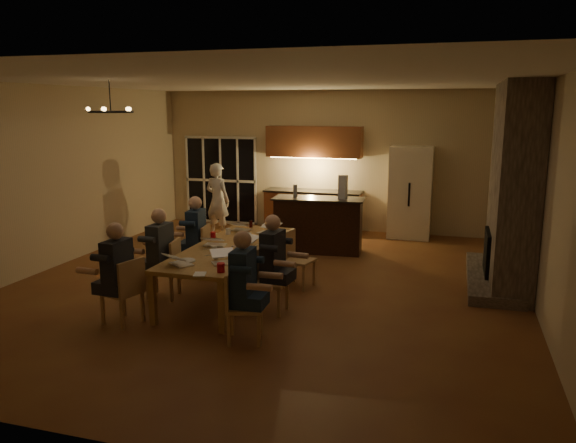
% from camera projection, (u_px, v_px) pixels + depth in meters
% --- Properties ---
extents(floor, '(9.00, 9.00, 0.00)m').
position_uv_depth(floor, '(267.00, 285.00, 9.04)').
color(floor, brown).
rests_on(floor, ground).
extents(back_wall, '(8.00, 0.04, 3.20)m').
position_uv_depth(back_wall, '(329.00, 161.00, 12.97)').
color(back_wall, tan).
rests_on(back_wall, ground).
extents(left_wall, '(0.04, 9.00, 3.20)m').
position_uv_depth(left_wall, '(50.00, 178.00, 9.86)').
color(left_wall, tan).
rests_on(left_wall, ground).
extents(right_wall, '(0.04, 9.00, 3.20)m').
position_uv_depth(right_wall, '(547.00, 199.00, 7.59)').
color(right_wall, tan).
rests_on(right_wall, ground).
extents(ceiling, '(8.00, 9.00, 0.04)m').
position_uv_depth(ceiling, '(265.00, 80.00, 8.40)').
color(ceiling, white).
rests_on(ceiling, back_wall).
extents(french_doors, '(1.86, 0.08, 2.10)m').
position_uv_depth(french_doors, '(221.00, 180.00, 13.79)').
color(french_doors, black).
rests_on(french_doors, ground).
extents(fireplace, '(0.58, 2.50, 3.20)m').
position_uv_depth(fireplace, '(513.00, 186.00, 8.81)').
color(fireplace, '#6D5F56').
rests_on(fireplace, ground).
extents(kitchenette, '(2.24, 0.68, 2.40)m').
position_uv_depth(kitchenette, '(313.00, 179.00, 12.83)').
color(kitchenette, brown).
rests_on(kitchenette, ground).
extents(refrigerator, '(0.90, 0.68, 2.00)m').
position_uv_depth(refrigerator, '(410.00, 192.00, 12.20)').
color(refrigerator, '#EEE5C7').
rests_on(refrigerator, ground).
extents(dining_table, '(1.10, 3.06, 0.75)m').
position_uv_depth(dining_table, '(231.00, 270.00, 8.57)').
color(dining_table, tan).
rests_on(dining_table, ground).
extents(bar_island, '(1.83, 0.82, 1.08)m').
position_uv_depth(bar_island, '(318.00, 225.00, 11.05)').
color(bar_island, black).
rests_on(bar_island, ground).
extents(chair_left_near, '(0.54, 0.54, 0.89)m').
position_uv_depth(chair_left_near, '(122.00, 291.00, 7.37)').
color(chair_left_near, tan).
rests_on(chair_left_near, ground).
extents(chair_left_mid, '(0.51, 0.51, 0.89)m').
position_uv_depth(chair_left_mid, '(163.00, 269.00, 8.38)').
color(chair_left_mid, tan).
rests_on(chair_left_mid, ground).
extents(chair_left_far, '(0.50, 0.50, 0.89)m').
position_uv_depth(chair_left_far, '(195.00, 251.00, 9.40)').
color(chair_left_far, tan).
rests_on(chair_left_far, ground).
extents(chair_right_near, '(0.54, 0.54, 0.89)m').
position_uv_depth(chair_right_near, '(245.00, 306.00, 6.80)').
color(chair_right_near, tan).
rests_on(chair_right_near, ground).
extents(chair_right_mid, '(0.45, 0.45, 0.89)m').
position_uv_depth(chair_right_mid, '(271.00, 281.00, 7.77)').
color(chair_right_mid, tan).
rests_on(chair_right_mid, ground).
extents(chair_right_far, '(0.52, 0.52, 0.89)m').
position_uv_depth(chair_right_far, '(299.00, 260.00, 8.88)').
color(chair_right_far, tan).
rests_on(chair_right_far, ground).
extents(person_left_near, '(0.63, 0.63, 1.38)m').
position_uv_depth(person_left_near, '(118.00, 275.00, 7.24)').
color(person_left_near, '#21222A').
rests_on(person_left_near, ground).
extents(person_right_near, '(0.63, 0.63, 1.38)m').
position_uv_depth(person_right_near, '(243.00, 287.00, 6.77)').
color(person_right_near, '#1D334A').
rests_on(person_right_near, ground).
extents(person_left_mid, '(0.63, 0.63, 1.38)m').
position_uv_depth(person_left_mid, '(161.00, 255.00, 8.23)').
color(person_left_mid, '#383E42').
rests_on(person_left_mid, ground).
extents(person_right_mid, '(0.66, 0.66, 1.38)m').
position_uv_depth(person_right_mid, '(273.00, 264.00, 7.77)').
color(person_right_mid, '#21222A').
rests_on(person_right_mid, ground).
extents(person_left_far, '(0.67, 0.67, 1.38)m').
position_uv_depth(person_left_far, '(196.00, 237.00, 9.35)').
color(person_left_far, '#1D334A').
rests_on(person_left_far, ground).
extents(standing_person, '(0.68, 0.54, 1.64)m').
position_uv_depth(standing_person, '(218.00, 200.00, 12.26)').
color(standing_person, white).
rests_on(standing_person, ground).
extents(chandelier, '(0.64, 0.64, 0.03)m').
position_uv_depth(chandelier, '(111.00, 112.00, 8.09)').
color(chandelier, black).
rests_on(chandelier, ceiling).
extents(laptop_a, '(0.42, 0.41, 0.23)m').
position_uv_depth(laptop_a, '(181.00, 256.00, 7.47)').
color(laptop_a, silver).
rests_on(laptop_a, dining_table).
extents(laptop_b, '(0.42, 0.41, 0.23)m').
position_uv_depth(laptop_b, '(224.00, 255.00, 7.53)').
color(laptop_b, silver).
rests_on(laptop_b, dining_table).
extents(laptop_c, '(0.35, 0.31, 0.23)m').
position_uv_depth(laptop_c, '(215.00, 238.00, 8.52)').
color(laptop_c, silver).
rests_on(laptop_c, dining_table).
extents(laptop_d, '(0.41, 0.40, 0.23)m').
position_uv_depth(laptop_d, '(244.00, 240.00, 8.40)').
color(laptop_d, silver).
rests_on(laptop_d, dining_table).
extents(laptop_e, '(0.35, 0.32, 0.23)m').
position_uv_depth(laptop_e, '(241.00, 224.00, 9.57)').
color(laptop_e, silver).
rests_on(laptop_e, dining_table).
extents(laptop_f, '(0.38, 0.36, 0.23)m').
position_uv_depth(laptop_f, '(268.00, 227.00, 9.34)').
color(laptop_f, silver).
rests_on(laptop_f, dining_table).
extents(mug_front, '(0.08, 0.08, 0.10)m').
position_uv_depth(mug_front, '(214.00, 249.00, 8.12)').
color(mug_front, white).
rests_on(mug_front, dining_table).
extents(mug_mid, '(0.09, 0.09, 0.10)m').
position_uv_depth(mug_mid, '(248.00, 236.00, 8.94)').
color(mug_mid, white).
rests_on(mug_mid, dining_table).
extents(mug_back, '(0.09, 0.09, 0.10)m').
position_uv_depth(mug_back, '(228.00, 231.00, 9.28)').
color(mug_back, white).
rests_on(mug_back, dining_table).
extents(redcup_near, '(0.10, 0.10, 0.12)m').
position_uv_depth(redcup_near, '(221.00, 268.00, 7.14)').
color(redcup_near, '#AC0B17').
rests_on(redcup_near, dining_table).
extents(redcup_mid, '(0.08, 0.08, 0.12)m').
position_uv_depth(redcup_mid, '(213.00, 236.00, 8.92)').
color(redcup_mid, '#AC0B17').
rests_on(redcup_mid, dining_table).
extents(redcup_far, '(0.08, 0.08, 0.12)m').
position_uv_depth(redcup_far, '(270.00, 225.00, 9.74)').
color(redcup_far, '#AC0B17').
rests_on(redcup_far, dining_table).
extents(can_silver, '(0.06, 0.06, 0.12)m').
position_uv_depth(can_silver, '(216.00, 255.00, 7.74)').
color(can_silver, '#B2B2B7').
rests_on(can_silver, dining_table).
extents(can_cola, '(0.06, 0.06, 0.12)m').
position_uv_depth(can_cola, '(251.00, 224.00, 9.82)').
color(can_cola, '#3F0F0C').
rests_on(can_cola, dining_table).
extents(plate_near, '(0.25, 0.25, 0.02)m').
position_uv_depth(plate_near, '(237.00, 255.00, 7.94)').
color(plate_near, white).
rests_on(plate_near, dining_table).
extents(plate_left, '(0.26, 0.26, 0.02)m').
position_uv_depth(plate_left, '(186.00, 261.00, 7.66)').
color(plate_left, white).
rests_on(plate_left, dining_table).
extents(plate_far, '(0.23, 0.23, 0.02)m').
position_uv_depth(plate_far, '(274.00, 237.00, 9.09)').
color(plate_far, white).
rests_on(plate_far, dining_table).
extents(notepad, '(0.20, 0.24, 0.01)m').
position_uv_depth(notepad, '(200.00, 274.00, 7.05)').
color(notepad, white).
rests_on(notepad, dining_table).
extents(bar_bottle, '(0.08, 0.08, 0.24)m').
position_uv_depth(bar_bottle, '(295.00, 190.00, 11.10)').
color(bar_bottle, '#99999E').
rests_on(bar_bottle, bar_island).
extents(bar_blender, '(0.17, 0.17, 0.46)m').
position_uv_depth(bar_blender, '(343.00, 187.00, 10.79)').
color(bar_blender, silver).
rests_on(bar_blender, bar_island).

